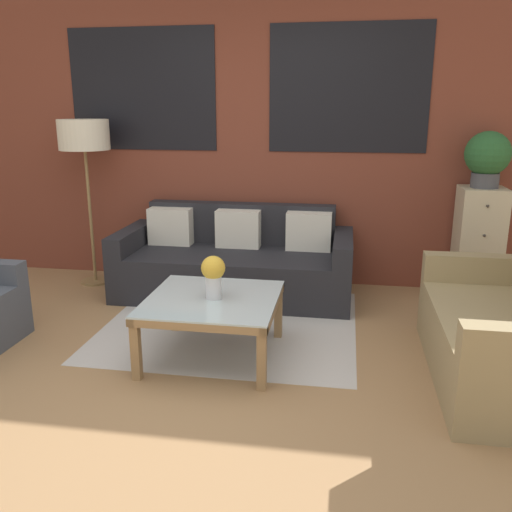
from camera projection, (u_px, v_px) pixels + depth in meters
The scene contains 10 objects.
ground_plane at pixel (166, 404), 3.10m from camera, with size 16.00×16.00×0.00m, color #9E754C.
wall_back_brick at pixel (244, 133), 5.05m from camera, with size 8.40×0.09×2.80m.
rug at pixel (231, 324), 4.25m from camera, with size 1.93×1.76×0.00m.
couch_dark at pixel (235, 263), 4.88m from camera, with size 2.07×0.88×0.78m.
settee_vintage at pixel (512, 334), 3.30m from camera, with size 0.80×1.49×0.92m.
coffee_table at pixel (213, 307), 3.61m from camera, with size 0.86×0.86×0.42m.
floor_lamp at pixel (84, 140), 4.91m from camera, with size 0.46×0.46×1.54m.
drawer_cabinet at pixel (478, 244), 4.70m from camera, with size 0.37×0.39×0.99m.
potted_plant at pixel (487, 157), 4.50m from camera, with size 0.37×0.37×0.47m.
flower_vase at pixel (213, 274), 3.53m from camera, with size 0.16×0.16×0.29m.
Camera 1 is at (0.97, -2.64, 1.65)m, focal length 38.00 mm.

